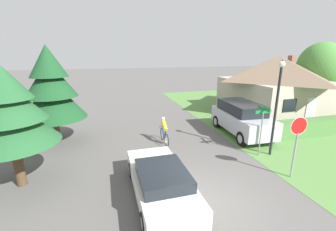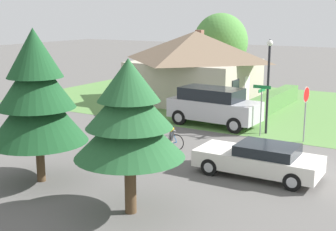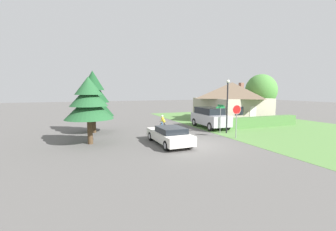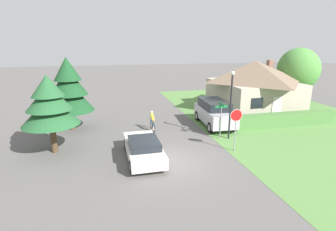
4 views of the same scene
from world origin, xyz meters
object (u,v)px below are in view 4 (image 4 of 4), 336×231
Objects in this scene: sedan_left_lane at (143,148)px; street_name_sign at (221,114)px; parked_suv_right at (215,113)px; cottage_house at (254,85)px; deciduous_tree_right at (298,70)px; conifer_tall_near at (49,104)px; street_lamp at (231,97)px; stop_sign at (236,122)px; cyclist at (153,121)px; conifer_tall_far at (69,88)px.

sedan_left_lane is 1.82× the size of street_name_sign.
parked_suv_right reaches higher than sedan_left_lane.
cottage_house is 1.36× the size of deciduous_tree_right.
conifer_tall_near is (-11.73, -2.80, 1.97)m from parked_suv_right.
cottage_house is 15.69m from sedan_left_lane.
parked_suv_right is 3.62m from street_lamp.
sedan_left_lane is at bearing -23.20° from conifer_tall_near.
stop_sign is 15.99m from deciduous_tree_right.
conifer_tall_near is (-11.53, 0.28, 0.09)m from street_lamp.
parked_suv_right is at bearing -94.45° from stop_sign.
deciduous_tree_right reaches higher than stop_sign.
stop_sign reaches higher than street_name_sign.
street_name_sign is at bearing -134.45° from cottage_house.
conifer_tall_near is at bearing 106.41° from parked_suv_right.
deciduous_tree_right is at bearing -73.69° from cyclist.
deciduous_tree_right is (12.24, 7.91, 2.02)m from street_name_sign.
conifer_tall_far reaches higher than parked_suv_right.
street_lamp reaches higher than stop_sign.
sedan_left_lane is 0.97× the size of street_lamp.
deciduous_tree_right is (17.93, 9.94, 3.16)m from sedan_left_lane.
cottage_house is 1.49× the size of conifer_tall_far.
street_lamp is 1.87× the size of street_name_sign.
cottage_house is at bearing 50.02° from street_lamp.
stop_sign is at bearing -127.18° from cottage_house.
cottage_house reaches higher than conifer_tall_near.
parked_suv_right is 1.06× the size of conifer_tall_near.
cottage_house reaches higher than parked_suv_right.
cyclist is 0.38× the size of street_lamp.
conifer_tall_far is (-10.95, 4.72, 0.26)m from street_lamp.
street_name_sign is at bearing 167.42° from parked_suv_right.
conifer_tall_far is (-10.30, 6.82, 1.33)m from stop_sign.
conifer_tall_near is (-6.61, -2.71, 2.33)m from cyclist.
parked_suv_right is 1.96× the size of street_name_sign.
conifer_tall_near is at bearing 111.73° from cyclist.
street_name_sign reaches higher than cyclist.
parked_suv_right is 0.91× the size of conifer_tall_far.
deciduous_tree_right is (22.56, 3.27, 0.58)m from conifer_tall_far.
sedan_left_lane is 8.25m from parked_suv_right.
stop_sign is 1.04× the size of street_name_sign.
cottage_house is 1.72× the size of street_lamp.
cyclist is (1.41, 4.94, 0.07)m from sedan_left_lane.
conifer_tall_far is at bearing -28.60° from stop_sign.
stop_sign is 11.19m from conifer_tall_near.
stop_sign is (4.26, -5.09, 1.18)m from cyclist.
street_lamp is (6.33, 1.95, 2.32)m from sedan_left_lane.
conifer_tall_near reaches higher than street_name_sign.
sedan_left_lane is 0.84× the size of conifer_tall_far.
conifer_tall_near is 24.39m from deciduous_tree_right.
deciduous_tree_right is (16.52, 5.00, 3.09)m from cyclist.
sedan_left_lane is 7.01m from street_lamp.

